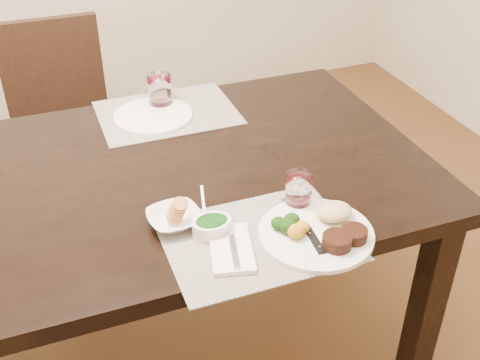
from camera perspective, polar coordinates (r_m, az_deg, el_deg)
name	(u,v)px	position (r m, az deg, el deg)	size (l,w,h in m)	color
dining_table	(93,209)	(1.80, -13.81, -2.70)	(2.00, 1.00, 0.75)	black
chair_far	(62,118)	(2.68, -16.50, 5.69)	(0.42, 0.42, 0.90)	black
placemat_near	(258,240)	(1.51, 1.74, -5.67)	(0.46, 0.34, 0.00)	gray
placemat_far	(167,113)	(2.09, -6.92, 6.35)	(0.46, 0.34, 0.00)	gray
dinner_plate	(322,230)	(1.52, 7.77, -4.73)	(0.29, 0.29, 0.05)	silver
napkin_fork	(231,248)	(1.47, -0.85, -6.49)	(0.14, 0.20, 0.02)	white
steak_knife	(309,235)	(1.52, 6.56, -5.23)	(0.03, 0.26, 0.01)	silver
cracker_bowl	(174,218)	(1.55, -6.26, -3.62)	(0.15, 0.15, 0.06)	silver
sauce_ramekin	(212,226)	(1.51, -2.69, -4.37)	(0.10, 0.15, 0.08)	silver
wine_glass_near	(299,192)	(1.60, 5.58, -1.13)	(0.07, 0.07, 0.10)	white
far_plate	(153,116)	(2.06, -8.23, 6.06)	(0.26, 0.26, 0.01)	silver
wine_glass_far	(160,92)	(2.12, -7.60, 8.24)	(0.08, 0.08, 0.11)	white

